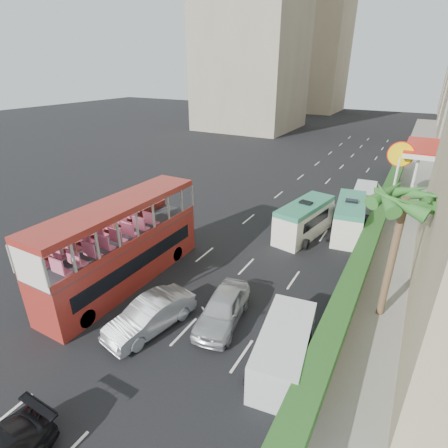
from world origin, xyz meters
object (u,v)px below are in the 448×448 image
Objects in this scene: minibus_far at (349,218)px; palm_tree at (392,260)px; car_silver_lane_b at (223,321)px; panel_van_near at (284,349)px; panel_van_far at (364,196)px; car_silver_lane_a at (152,328)px; van_asset at (317,218)px; minibus_near at (304,220)px; shell_station at (440,178)px; double_decker_bus at (123,244)px.

minibus_far is 0.93× the size of palm_tree.
panel_van_near is at bearing -28.42° from car_silver_lane_b.
car_silver_lane_b is 1.04× the size of panel_van_far.
minibus_far is at bearing 79.62° from car_silver_lane_a.
minibus_near reaches higher than van_asset.
minibus_near is at bearing -126.18° from shell_station.
panel_van_near is (3.21, -12.87, -0.35)m from minibus_near.
minibus_far is at bearing 110.98° from palm_tree.
double_decker_bus is at bearing 162.87° from panel_van_near.
car_silver_lane_b is 0.73× the size of palm_tree.
van_asset is 13.13m from palm_tree.
panel_van_far is at bearing 85.79° from car_silver_lane_a.
car_silver_lane_b is 15.36m from van_asset.
van_asset is 0.75× the size of minibus_near.
double_decker_bus is 2.46× the size of van_asset.
car_silver_lane_b is 14.06m from minibus_far.
minibus_near is 3.52m from minibus_far.
minibus_far reaches higher than van_asset.
car_silver_lane_b is 20.85m from panel_van_far.
minibus_far is 14.89m from panel_van_near.
panel_van_near is 6.94m from palm_tree.
car_silver_lane_a is at bearing -151.54° from car_silver_lane_b.
palm_tree reaches higher than minibus_near.
shell_station is (16.00, 23.00, 0.22)m from double_decker_bus.
car_silver_lane_a is 12.24m from palm_tree.
panel_van_far is 0.70× the size of palm_tree.
car_silver_lane_a is at bearing -119.37° from minibus_far.
van_asset is 0.75× the size of minibus_far.
panel_van_near is at bearing -76.95° from van_asset.
minibus_near is 0.93× the size of palm_tree.
double_decker_bus is at bearing -113.01° from minibus_near.
car_silver_lane_a is at bearing -93.31° from minibus_near.
van_asset is at bearing 92.47° from panel_van_near.
van_asset is (7.45, 14.99, -2.53)m from double_decker_bus.
car_silver_lane_b is 0.78× the size of minibus_far.
panel_van_far is at bearing 102.23° from palm_tree.
panel_van_near is at bearing -8.90° from double_decker_bus.
shell_station is (11.96, 25.56, 2.75)m from car_silver_lane_a.
car_silver_lane_a is 28.35m from shell_station.
double_decker_bus is 2.30× the size of car_silver_lane_a.
shell_station reaches higher than double_decker_bus.
car_silver_lane_a is at bearing -115.09° from shell_station.
car_silver_lane_b is at bearing -3.03° from double_decker_bus.
car_silver_lane_a is 1.07× the size of panel_van_far.
panel_van_far is 6.63m from shell_station.
minibus_far is at bearing 66.82° from car_silver_lane_b.
panel_van_near is 0.75× the size of palm_tree.
car_silver_lane_a is 0.99× the size of panel_van_near.
palm_tree is (6.92, 4.36, 3.38)m from car_silver_lane_b.
panel_van_near is at bearing -102.37° from shell_station.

